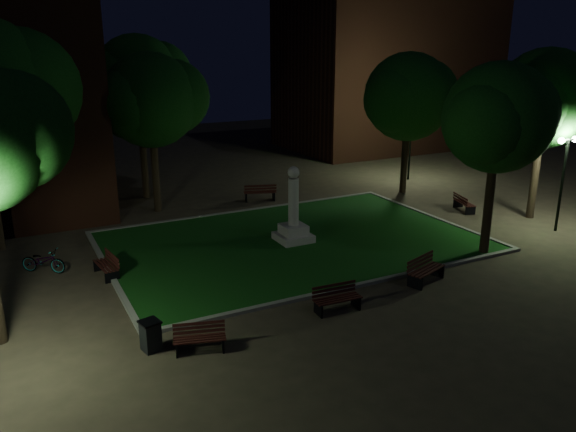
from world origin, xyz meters
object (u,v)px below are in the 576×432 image
(monument, at_px, (293,221))
(bicycle, at_px, (43,261))
(bench_west_near, at_px, (200,339))
(bench_left_side, at_px, (107,266))
(trash_bin, at_px, (151,335))
(bench_near_right, at_px, (425,270))
(bench_right_side, at_px, (463,203))
(bench_far_side, at_px, (260,193))
(bench_near_left, at_px, (337,299))

(monument, relative_size, bicycle, 1.87)
(bicycle, bearing_deg, bench_west_near, -121.06)
(bench_left_side, bearing_deg, bench_west_near, 3.58)
(monument, bearing_deg, trash_bin, -141.66)
(bench_left_side, relative_size, bicycle, 0.92)
(bench_near_right, height_order, trash_bin, bench_near_right)
(bench_near_right, distance_m, bench_right_side, 9.71)
(trash_bin, bearing_deg, bench_near_right, 1.16)
(bench_west_near, height_order, bench_left_side, bench_left_side)
(bench_right_side, xyz_separation_m, bench_far_side, (-8.31, 6.42, 0.05))
(bench_near_right, bearing_deg, bench_left_side, 131.09)
(trash_bin, xyz_separation_m, bicycle, (-2.12, 7.29, 0.01))
(bench_left_side, height_order, bench_far_side, bench_far_side)
(bench_far_side, xyz_separation_m, bicycle, (-11.18, -5.34, 0.01))
(monument, relative_size, bench_right_side, 1.99)
(bench_near_right, bearing_deg, monument, 91.68)
(bench_right_side, bearing_deg, trash_bin, 127.10)
(bench_far_side, distance_m, trash_bin, 15.54)
(bench_left_side, bearing_deg, bench_right_side, 83.73)
(bench_west_near, xyz_separation_m, bench_far_side, (7.89, 13.28, 0.08))
(bench_far_side, bearing_deg, bicycle, 43.11)
(bench_west_near, distance_m, bicycle, 8.59)
(bench_west_near, bearing_deg, trash_bin, 167.55)
(bench_near_left, relative_size, bicycle, 0.91)
(bench_near_right, distance_m, bicycle, 13.83)
(bench_west_near, relative_size, trash_bin, 1.71)
(bench_near_left, xyz_separation_m, bench_west_near, (-4.61, -0.35, -0.03))
(bicycle, bearing_deg, bench_near_right, -84.46)
(bench_near_right, relative_size, bench_left_side, 1.13)
(monument, relative_size, bench_near_left, 2.05)
(bench_near_right, relative_size, bench_far_side, 0.98)
(bench_near_right, height_order, bench_left_side, bench_near_right)
(bench_near_right, xyz_separation_m, bench_far_side, (-0.69, 12.43, 0.01))
(bench_near_left, distance_m, bicycle, 10.96)
(monument, distance_m, bench_far_side, 6.82)
(bench_west_near, xyz_separation_m, bench_right_side, (16.20, 6.86, 0.03))
(bicycle, bearing_deg, bench_right_side, -56.76)
(bench_left_side, xyz_separation_m, bench_right_side, (17.46, 0.34, 0.00))
(bench_west_near, bearing_deg, bench_left_side, 117.42)
(monument, relative_size, bench_west_near, 2.14)
(bench_near_left, bearing_deg, bench_west_near, -172.15)
(bench_left_side, distance_m, bench_right_side, 17.47)
(monument, relative_size, trash_bin, 3.66)
(bench_right_side, bearing_deg, bench_left_side, 108.51)
(bench_left_side, relative_size, bench_far_side, 0.86)
(bench_right_side, relative_size, bench_far_side, 0.88)
(bench_near_right, relative_size, bench_west_near, 1.18)
(bench_near_left, relative_size, bench_left_side, 1.00)
(trash_bin, distance_m, bicycle, 7.59)
(bench_left_side, bearing_deg, bicycle, -132.19)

